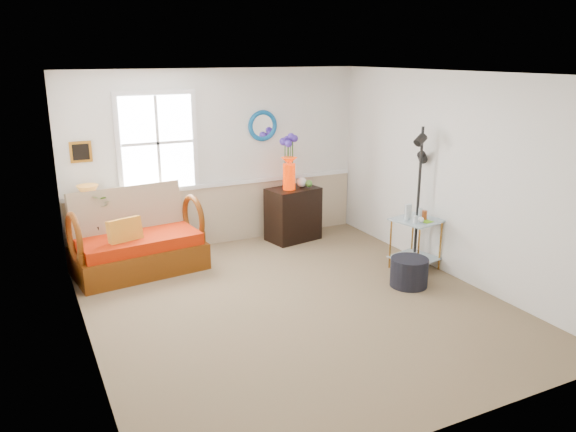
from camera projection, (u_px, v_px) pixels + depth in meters
name	position (u px, v px, depth m)	size (l,w,h in m)	color
floor	(295.00, 304.00, 6.50)	(4.50, 5.00, 0.01)	#82684F
ceiling	(296.00, 73.00, 5.78)	(4.50, 5.00, 0.01)	white
walls	(295.00, 196.00, 6.14)	(4.51, 5.01, 2.60)	white
wainscot	(221.00, 214.00, 8.51)	(4.46, 0.02, 0.90)	#C4AC8A
chair_rail	(220.00, 184.00, 8.37)	(4.46, 0.04, 0.06)	white
window	(158.00, 143.00, 7.80)	(1.14, 0.06, 1.44)	white
picture	(81.00, 152.00, 7.39)	(0.28, 0.03, 0.28)	orange
mirror	(262.00, 126.00, 8.45)	(0.47, 0.47, 0.07)	#1E7CCA
loveseat	(137.00, 232.00, 7.37)	(1.65, 0.94, 1.08)	#68300A
throw_pillow	(126.00, 235.00, 7.13)	(0.44, 0.11, 0.44)	#D84F00
lamp_stand	(92.00, 245.00, 7.58)	(0.35, 0.35, 0.61)	black
table_lamp	(89.00, 204.00, 7.44)	(0.28, 0.28, 0.52)	#BA782C
potted_plant	(99.00, 212.00, 7.48)	(0.36, 0.40, 0.31)	#49822F
cabinet	(293.00, 214.00, 8.66)	(0.77, 0.49, 0.82)	black
flower_vase	(289.00, 163.00, 8.37)	(0.24, 0.24, 0.82)	red
side_table	(415.00, 244.00, 7.49)	(0.55, 0.55, 0.70)	#B88132
tabletop_items	(417.00, 212.00, 7.33)	(0.35, 0.35, 0.21)	silver
floor_lamp	(418.00, 197.00, 7.52)	(0.27, 0.27, 1.89)	black
ottoman	(409.00, 272.00, 6.98)	(0.47, 0.47, 0.36)	black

